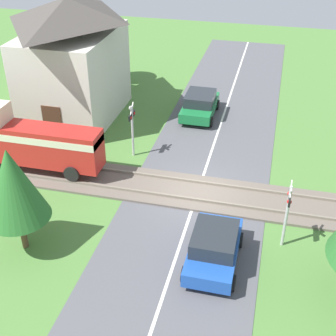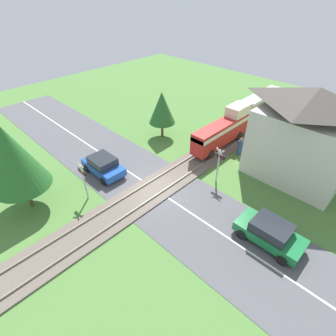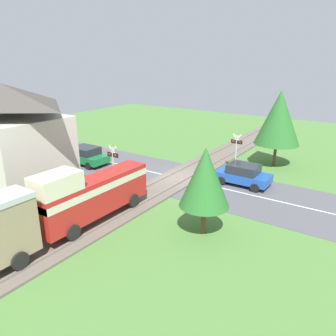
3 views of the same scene
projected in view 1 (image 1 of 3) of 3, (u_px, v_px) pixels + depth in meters
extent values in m
plane|color=#4C7A38|center=(197.00, 194.00, 21.78)|extent=(60.00, 60.00, 0.00)
cube|color=#515156|center=(197.00, 193.00, 21.78)|extent=(48.00, 6.40, 0.02)
cube|color=silver|center=(197.00, 193.00, 21.77)|extent=(48.00, 0.12, 0.00)
cube|color=#665B51|center=(197.00, 193.00, 21.75)|extent=(2.80, 48.00, 0.12)
cube|color=slate|center=(195.00, 199.00, 21.09)|extent=(0.10, 48.00, 0.12)
cube|color=slate|center=(200.00, 182.00, 22.28)|extent=(0.10, 48.00, 0.12)
cube|color=red|center=(33.00, 144.00, 22.60)|extent=(1.35, 6.84, 1.90)
cube|color=beige|center=(32.00, 134.00, 22.32)|extent=(1.37, 6.84, 0.36)
cylinder|color=black|center=(71.00, 174.00, 22.07)|extent=(0.14, 0.76, 0.76)
cylinder|color=black|center=(83.00, 159.00, 23.25)|extent=(0.14, 0.76, 0.76)
cylinder|color=black|center=(4.00, 148.00, 24.14)|extent=(0.14, 0.76, 0.76)
cube|color=#1E4CA8|center=(214.00, 251.00, 17.62)|extent=(3.66, 1.77, 0.58)
cube|color=#23282D|center=(215.00, 239.00, 17.31)|extent=(2.01, 1.62, 0.60)
cylinder|color=black|center=(197.00, 233.00, 18.93)|extent=(0.60, 0.18, 0.60)
cylinder|color=black|center=(240.00, 240.00, 18.57)|extent=(0.60, 0.18, 0.60)
cylinder|color=black|center=(184.00, 274.00, 16.97)|extent=(0.60, 0.18, 0.60)
cylinder|color=black|center=(233.00, 283.00, 16.61)|extent=(0.60, 0.18, 0.60)
cube|color=#197038|center=(200.00, 107.00, 28.52)|extent=(3.86, 1.83, 0.57)
cube|color=#23282D|center=(200.00, 98.00, 28.20)|extent=(2.12, 1.68, 0.61)
cylinder|color=black|center=(211.00, 122.00, 27.45)|extent=(0.60, 0.18, 0.60)
cylinder|color=black|center=(181.00, 119.00, 27.83)|extent=(0.60, 0.18, 0.60)
cylinder|color=black|center=(218.00, 105.00, 29.52)|extent=(0.60, 0.18, 0.60)
cylinder|color=black|center=(189.00, 102.00, 29.89)|extent=(0.60, 0.18, 0.60)
cylinder|color=#B7B7B7|center=(286.00, 217.00, 18.03)|extent=(0.12, 0.12, 2.83)
cube|color=black|center=(290.00, 198.00, 17.54)|extent=(0.90, 0.08, 0.28)
sphere|color=red|center=(289.00, 202.00, 17.32)|extent=(0.18, 0.18, 0.18)
sphere|color=red|center=(290.00, 194.00, 17.77)|extent=(0.18, 0.18, 0.18)
cube|color=silver|center=(291.00, 192.00, 17.41)|extent=(0.72, 0.04, 0.72)
cube|color=silver|center=(291.00, 192.00, 17.41)|extent=(0.72, 0.04, 0.72)
cylinder|color=#B7B7B7|center=(133.00, 131.00, 24.03)|extent=(0.12, 0.12, 2.83)
cube|color=black|center=(132.00, 115.00, 23.55)|extent=(0.90, 0.08, 0.28)
sphere|color=red|center=(133.00, 113.00, 23.77)|extent=(0.18, 0.18, 0.18)
sphere|color=red|center=(130.00, 118.00, 23.33)|extent=(0.18, 0.18, 0.18)
cube|color=silver|center=(132.00, 111.00, 23.41)|extent=(0.72, 0.04, 0.72)
cube|color=silver|center=(132.00, 111.00, 23.41)|extent=(0.72, 0.04, 0.72)
cube|color=beige|center=(74.00, 76.00, 27.48)|extent=(6.61, 4.71, 5.18)
pyramid|color=#47423D|center=(67.00, 9.00, 25.44)|extent=(7.14, 5.09, 1.23)
cube|color=#472D1E|center=(53.00, 124.00, 25.56)|extent=(0.06, 1.10, 2.10)
cylinder|color=#2D4C8E|center=(47.00, 141.00, 24.68)|extent=(0.40, 0.40, 1.35)
sphere|color=#936B4C|center=(45.00, 128.00, 24.25)|extent=(0.25, 0.25, 0.25)
cylinder|color=brown|center=(110.00, 71.00, 33.20)|extent=(0.28, 0.28, 1.60)
sphere|color=#286628|center=(108.00, 45.00, 32.21)|extent=(2.51, 2.51, 2.51)
cylinder|color=brown|center=(23.00, 232.00, 18.29)|extent=(0.24, 0.24, 1.52)
cone|color=#286628|center=(13.00, 184.00, 17.10)|extent=(2.45, 2.45, 2.95)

